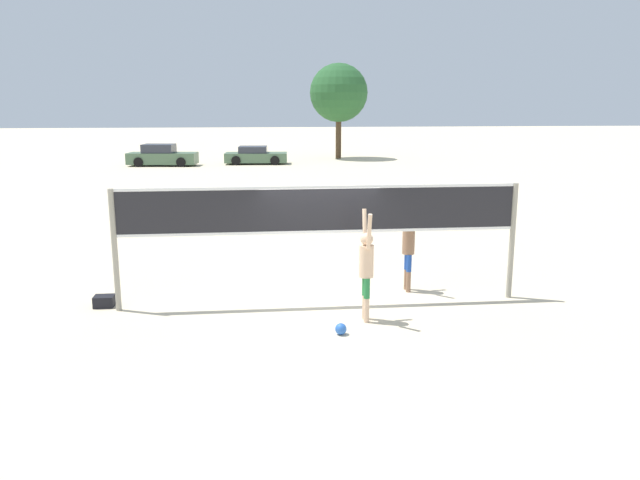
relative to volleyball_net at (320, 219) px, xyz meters
The scene contains 9 objects.
ground_plane 1.85m from the volleyball_net, ahead, with size 200.00×200.00×0.00m, color beige.
volleyball_net is the anchor object (origin of this frame).
player_spiker 1.56m from the volleyball_net, 56.01° to the right, with size 0.28×0.71×2.20m.
player_blocker 2.33m from the volleyball_net, 19.15° to the left, with size 0.28×0.71×2.15m.
volleyball 2.56m from the volleyball_net, 84.19° to the right, with size 0.22×0.22×0.22m.
gear_bag 4.89m from the volleyball_net, behind, with size 0.42×0.33×0.24m.
parked_car_near 31.81m from the volleyball_net, 92.17° to the left, with size 4.45×2.21×1.24m.
parked_car_mid 32.06m from the volleyball_net, 103.73° to the left, with size 4.79×2.23×1.47m.
tree_left_cluster 36.11m from the volleyball_net, 81.65° to the left, with size 4.42×4.42×7.20m.
Camera 1 is at (-1.36, -12.74, 4.22)m, focal length 35.00 mm.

